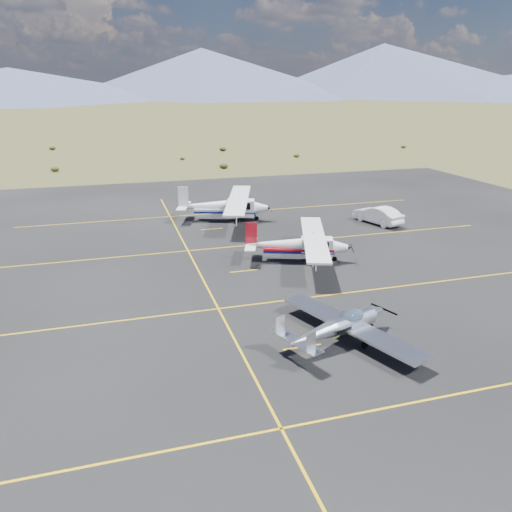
{
  "coord_description": "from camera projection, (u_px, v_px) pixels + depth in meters",
  "views": [
    {
      "loc": [
        -11.3,
        -23.65,
        12.23
      ],
      "look_at": [
        -2.6,
        5.89,
        1.6
      ],
      "focal_mm": 35.0,
      "sensor_mm": 36.0,
      "label": 1
    }
  ],
  "objects": [
    {
      "name": "sedan",
      "position": [
        378.0,
        215.0,
        45.98
      ],
      "size": [
        3.11,
        5.18,
        1.61
      ],
      "primitive_type": "imported",
      "rotation": [
        0.0,
        0.0,
        3.45
      ],
      "color": "white",
      "rests_on": "apron"
    },
    {
      "name": "apron",
      "position": [
        287.0,
        269.0,
        34.8
      ],
      "size": [
        72.0,
        72.0,
        0.02
      ],
      "primitive_type": "cube",
      "color": "black",
      "rests_on": "ground"
    },
    {
      "name": "ground",
      "position": [
        329.0,
        311.0,
        28.45
      ],
      "size": [
        1600.0,
        1600.0,
        0.0
      ],
      "primitive_type": "plane",
      "color": "#383D1C",
      "rests_on": "ground"
    },
    {
      "name": "aircraft_low_wing",
      "position": [
        342.0,
        325.0,
        24.69
      ],
      "size": [
        6.45,
        8.69,
        1.91
      ],
      "rotation": [
        0.0,
        0.0,
        0.36
      ],
      "color": "silver",
      "rests_on": "apron"
    },
    {
      "name": "aircraft_plain",
      "position": [
        225.0,
        206.0,
        46.81
      ],
      "size": [
        8.69,
        12.56,
        3.21
      ],
      "rotation": [
        0.0,
        0.0,
        -0.32
      ],
      "color": "white",
      "rests_on": "apron"
    },
    {
      "name": "aircraft_cessna",
      "position": [
        298.0,
        244.0,
        36.04
      ],
      "size": [
        7.77,
        11.02,
        2.83
      ],
      "rotation": [
        0.0,
        0.0,
        -0.34
      ],
      "color": "white",
      "rests_on": "apron"
    }
  ]
}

